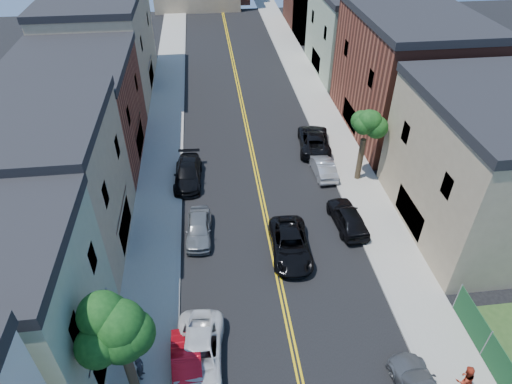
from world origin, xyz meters
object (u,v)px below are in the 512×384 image
object	(u,v)px
pedestrian_right	(464,380)
grey_car_left	(199,229)
dark_car_right_far	(314,140)
black_suv_lane	(290,245)
black_car_left	(188,173)
white_pickup	(198,355)
silver_car_right	(323,166)
red_sedan	(187,366)
black_car_right	(348,217)
pedestrian_left	(140,367)

from	to	relation	value
pedestrian_right	grey_car_left	bearing A→B (deg)	-46.30
dark_car_right_far	black_suv_lane	bearing A→B (deg)	78.34
black_car_left	white_pickup	bearing A→B (deg)	-84.98
silver_car_right	red_sedan	bearing A→B (deg)	54.47
dark_car_right_far	red_sedan	bearing A→B (deg)	69.27
white_pickup	black_car_right	distance (m)	14.00
white_pickup	dark_car_right_far	bearing A→B (deg)	67.20
red_sedan	silver_car_right	distance (m)	19.57
black_car_right	pedestrian_left	bearing A→B (deg)	31.74
red_sedan	dark_car_right_far	bearing A→B (deg)	58.70
red_sedan	grey_car_left	distance (m)	10.02
red_sedan	pedestrian_left	size ratio (longest dim) A/B	2.61
grey_car_left	silver_car_right	size ratio (longest dim) A/B	1.01
white_pickup	pedestrian_right	world-z (taller)	pedestrian_right
black_car_left	pedestrian_left	world-z (taller)	pedestrian_left
black_car_right	black_suv_lane	world-z (taller)	black_car_right
black_car_left	black_car_right	size ratio (longest dim) A/B	1.12
silver_car_right	white_pickup	bearing A→B (deg)	55.02
black_car_right	dark_car_right_far	world-z (taller)	dark_car_right_far
red_sedan	black_car_left	distance (m)	16.53
grey_car_left	black_car_right	size ratio (longest dim) A/B	0.93
pedestrian_left	pedestrian_right	bearing A→B (deg)	-91.24
white_pickup	pedestrian_left	bearing A→B (deg)	-166.10
black_suv_lane	pedestrian_right	distance (m)	12.07
white_pickup	dark_car_right_far	size ratio (longest dim) A/B	0.94
silver_car_right	pedestrian_left	xyz separation A→B (m)	(-13.08, -16.23, 0.26)
black_car_left	pedestrian_left	bearing A→B (deg)	-94.84
silver_car_right	pedestrian_left	bearing A→B (deg)	49.14
red_sedan	white_pickup	xyz separation A→B (m)	(0.56, 0.53, 0.04)
silver_car_right	black_suv_lane	world-z (taller)	black_suv_lane
black_car_right	black_suv_lane	bearing A→B (deg)	21.11
red_sedan	pedestrian_right	bearing A→B (deg)	-13.74
silver_car_right	pedestrian_right	distance (m)	18.94
white_pickup	pedestrian_right	distance (m)	12.79
red_sedan	grey_car_left	size ratio (longest dim) A/B	0.99
pedestrian_left	dark_car_right_far	bearing A→B (deg)	-24.91
silver_car_right	dark_car_right_far	size ratio (longest dim) A/B	0.74
dark_car_right_far	pedestrian_left	distance (m)	24.19
dark_car_right_far	black_suv_lane	distance (m)	13.34
grey_car_left	pedestrian_right	distance (m)	17.50
black_suv_lane	pedestrian_right	xyz separation A→B (m)	(6.41, -10.22, 0.37)
black_car_left	pedestrian_left	xyz separation A→B (m)	(-2.27, -16.45, 0.21)
white_pickup	pedestrian_left	distance (m)	2.87
black_car_left	black_suv_lane	distance (m)	10.99
grey_car_left	black_suv_lane	size ratio (longest dim) A/B	0.80
grey_car_left	white_pickup	bearing A→B (deg)	-88.07
black_suv_lane	red_sedan	bearing A→B (deg)	-127.76
red_sedan	dark_car_right_far	distance (m)	23.10
grey_car_left	pedestrian_right	size ratio (longest dim) A/B	2.21
grey_car_left	silver_car_right	bearing A→B (deg)	35.02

